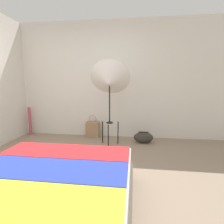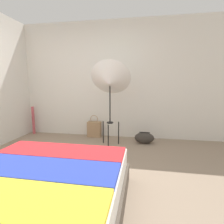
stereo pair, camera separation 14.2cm
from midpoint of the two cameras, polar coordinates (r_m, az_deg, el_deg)
The scene contains 7 objects.
ground_plane at distance 2.44m, azimuth -20.73°, elevation -21.30°, with size 14.00×14.00×0.00m, color gray.
wall_back at distance 4.11m, azimuth -7.61°, elevation 10.17°, with size 8.00×0.05×2.60m.
bed at distance 1.73m, azimuth -25.55°, elevation -26.59°, with size 1.51×1.88×0.46m.
photo_umbrella at distance 3.39m, azimuth -2.05°, elevation 10.05°, with size 0.79×0.65×1.66m.
tote_bag at distance 4.10m, azimuth -7.32°, elevation -5.61°, with size 0.30×0.16×0.51m.
duffel_bag at distance 3.73m, azimuth 9.13°, elevation -8.22°, with size 0.40×0.23×0.24m.
paper_roll at distance 4.68m, azimuth -26.01°, elevation -2.67°, with size 0.06×0.06×0.67m.
Camera 1 is at (0.98, -1.86, 1.21)m, focal length 28.00 mm.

